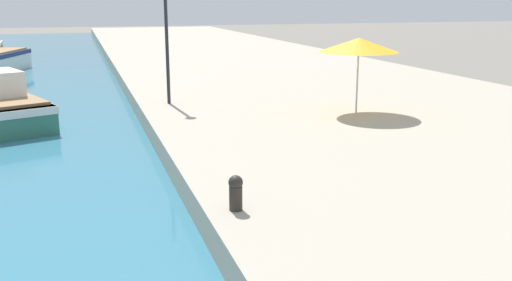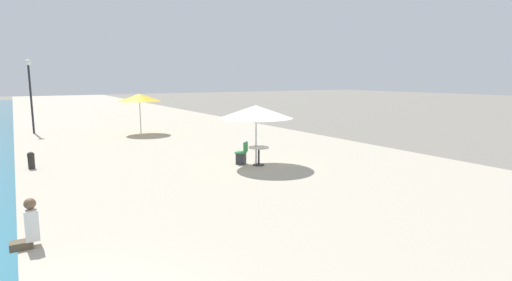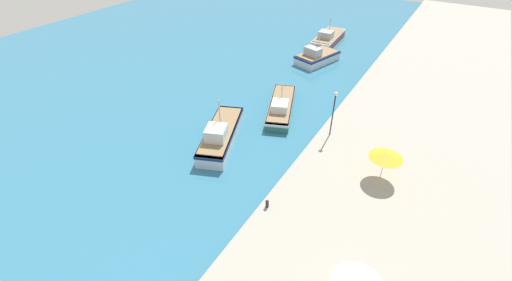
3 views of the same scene
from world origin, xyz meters
The scene contains 4 objects.
quay_promenade centered at (8.00, 37.00, 0.33)m, with size 16.00×90.00×0.66m.
cafe_umbrella_white centered at (6.82, 19.60, 2.90)m, with size 2.61×2.61×2.48m.
mooring_bollard centered at (0.56, 12.02, 1.01)m, with size 0.26×0.26×0.65m.
lamppost centered at (1.10, 23.18, 3.75)m, with size 0.36×0.36×4.56m.
Camera 1 is at (-1.97, 2.68, 4.36)m, focal length 40.00 mm.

